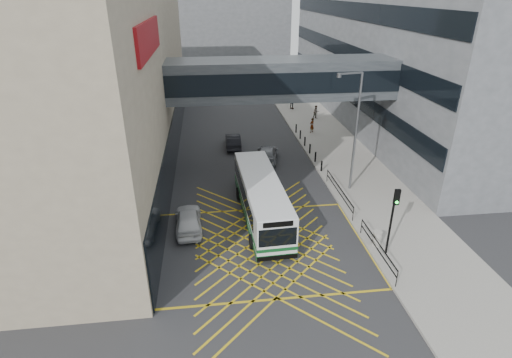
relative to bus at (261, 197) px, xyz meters
name	(u,v)px	position (x,y,z in m)	size (l,w,h in m)	color
ground	(264,247)	(-0.26, -3.40, -1.53)	(120.00, 120.00, 0.00)	#333335
building_whsmith	(21,69)	(-18.24, 12.60, 6.47)	(24.17, 42.00, 16.00)	tan
building_right	(451,29)	(23.72, 20.60, 8.47)	(24.09, 44.00, 20.00)	slate
building_far	(208,19)	(-2.26, 56.60, 7.47)	(28.00, 16.00, 18.00)	slate
skybridge	(281,79)	(2.74, 8.60, 5.97)	(20.00, 4.10, 3.00)	#3D4247
pavement	(335,149)	(8.74, 11.60, -1.45)	(6.00, 54.00, 0.16)	#9F9A91
box_junction	(264,247)	(-0.26, -3.40, -1.52)	(12.00, 9.00, 0.01)	gold
bus	(261,197)	(0.00, 0.00, 0.00)	(2.87, 10.25, 2.85)	white
car_white	(189,219)	(-4.76, -0.86, -0.82)	(1.81, 4.42, 1.41)	silver
car_dark	(233,141)	(-0.92, 13.46, -0.88)	(1.62, 4.13, 1.29)	black
car_silver	(267,154)	(1.85, 9.70, -0.83)	(1.88, 4.45, 1.38)	gray
traffic_light	(393,213)	(6.59, -5.17, 1.37)	(0.31, 0.49, 4.20)	black
street_lamp	(354,126)	(7.08, 3.16, 3.62)	(1.99, 0.59, 8.76)	slate
litter_bin	(377,238)	(6.35, -4.22, -0.91)	(0.53, 0.53, 0.92)	#ADA89E
kerb_railings	(355,213)	(5.89, -1.62, -0.65)	(0.05, 12.54, 1.00)	black
bollards	(307,145)	(5.99, 11.60, -0.92)	(0.14, 10.14, 0.90)	black
pedestrian_a	(312,125)	(7.64, 16.46, -0.59)	(0.62, 0.44, 1.55)	gray
pedestrian_b	(316,112)	(9.35, 21.24, -0.59)	(0.76, 0.44, 1.56)	gray
pedestrian_c	(292,102)	(7.42, 25.71, -0.41)	(1.13, 0.55, 1.92)	gray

